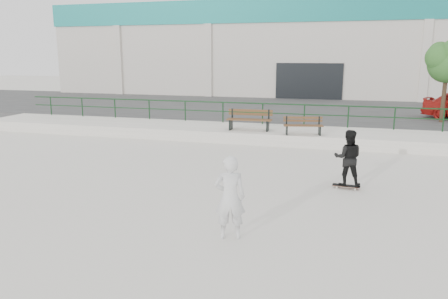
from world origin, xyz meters
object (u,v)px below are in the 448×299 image
(skateboard, at_px, (346,186))
(seated_skater, at_px, (230,198))
(bench_left, at_px, (249,120))
(standing_skater, at_px, (348,158))
(tree, at_px, (448,60))
(bench_right, at_px, (303,126))

(skateboard, height_order, seated_skater, seated_skater)
(bench_left, distance_m, standing_skater, 7.55)
(bench_left, bearing_deg, seated_skater, -81.92)
(standing_skater, relative_size, seated_skater, 0.91)
(tree, height_order, seated_skater, tree)
(seated_skater, bearing_deg, standing_skater, -135.20)
(tree, bearing_deg, bench_left, -150.65)
(skateboard, xyz_separation_m, standing_skater, (0.00, 0.00, 0.84))
(bench_right, bearing_deg, skateboard, -84.05)
(bench_left, xyz_separation_m, bench_right, (2.42, -0.49, -0.08))
(bench_right, xyz_separation_m, skateboard, (1.86, -5.73, -0.80))
(bench_right, height_order, standing_skater, standing_skater)
(skateboard, xyz_separation_m, seated_skater, (-2.34, -4.31, 0.82))
(bench_left, bearing_deg, bench_right, -13.82)
(standing_skater, xyz_separation_m, seated_skater, (-2.34, -4.31, -0.01))
(tree, bearing_deg, skateboard, -111.90)
(skateboard, bearing_deg, tree, 73.17)
(bench_right, relative_size, skateboard, 2.15)
(standing_skater, height_order, seated_skater, seated_skater)
(tree, height_order, standing_skater, tree)
(bench_left, bearing_deg, standing_skater, -57.84)
(bench_right, height_order, skateboard, bench_right)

